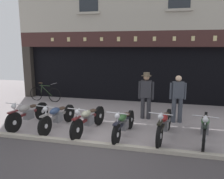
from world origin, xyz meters
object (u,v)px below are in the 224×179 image
at_px(motorcycle_center_right, 164,124).
at_px(motorcycle_left, 58,116).
at_px(advert_board_near, 73,64).
at_px(motorcycle_center_left, 89,119).
at_px(advert_board_far, 53,65).
at_px(motorcycle_center, 124,123).
at_px(motorcycle_right, 205,127).
at_px(leaning_bicycle, 45,94).
at_px(motorcycle_far_left, 28,114).
at_px(salesman_left, 146,93).
at_px(shopkeeper_center, 178,97).

bearing_deg(motorcycle_center_right, motorcycle_left, 8.82).
bearing_deg(advert_board_near, motorcycle_left, -73.51).
bearing_deg(advert_board_near, motorcycle_center_left, -61.85).
xyz_separation_m(motorcycle_center_right, advert_board_far, (-5.72, 4.38, 1.23)).
relative_size(motorcycle_center, motorcycle_center_right, 0.93).
relative_size(motorcycle_right, leaning_bicycle, 1.18).
bearing_deg(motorcycle_center, motorcycle_far_left, 4.45).
distance_m(motorcycle_center_left, motorcycle_center, 1.12).
distance_m(salesman_left, shopkeeper_center, 1.11).
bearing_deg(motorcycle_center_right, motorcycle_center, 15.24).
distance_m(motorcycle_far_left, advert_board_far, 4.70).
bearing_deg(leaning_bicycle, advert_board_near, 138.77).
relative_size(motorcycle_center_right, leaning_bicycle, 1.23).
distance_m(motorcycle_center, advert_board_near, 5.84).
distance_m(advert_board_near, leaning_bicycle, 2.01).
xyz_separation_m(motorcycle_far_left, shopkeeper_center, (4.84, 1.53, 0.49)).
height_order(motorcycle_center_left, leaning_bicycle, motorcycle_center_left).
bearing_deg(advert_board_far, shopkeeper_center, -24.68).
height_order(advert_board_near, advert_board_far, advert_board_near).
height_order(salesman_left, advert_board_far, advert_board_far).
xyz_separation_m(motorcycle_left, advert_board_far, (-2.37, 4.35, 1.25)).
xyz_separation_m(motorcycle_center_left, motorcycle_center, (1.12, -0.08, -0.01)).
bearing_deg(motorcycle_center, motorcycle_center_left, 3.23).
bearing_deg(advert_board_far, advert_board_near, -0.00).
bearing_deg(motorcycle_center_right, shopkeeper_center, -95.36).
bearing_deg(shopkeeper_center, motorcycle_left, 13.75).
bearing_deg(leaning_bicycle, motorcycle_right, 68.00).
relative_size(motorcycle_center_right, advert_board_far, 2.23).
distance_m(motorcycle_right, leaning_bicycle, 7.56).
height_order(motorcycle_center_left, motorcycle_center, motorcycle_center_left).
bearing_deg(motorcycle_center, leaning_bicycle, -30.19).
height_order(motorcycle_right, advert_board_near, advert_board_near).
xyz_separation_m(motorcycle_right, leaning_bicycle, (-6.79, 3.33, -0.07)).
xyz_separation_m(motorcycle_far_left, leaning_bicycle, (-1.27, 3.31, -0.06)).
bearing_deg(motorcycle_center_right, advert_board_near, -33.99).
height_order(salesman_left, advert_board_near, advert_board_near).
height_order(shopkeeper_center, advert_board_near, advert_board_near).
relative_size(motorcycle_left, advert_board_far, 2.12).
height_order(motorcycle_center_left, advert_board_far, advert_board_far).
bearing_deg(shopkeeper_center, leaning_bicycle, -24.65).
height_order(motorcycle_left, advert_board_near, advert_board_near).
relative_size(salesman_left, advert_board_far, 1.81).
height_order(salesman_left, leaning_bicycle, salesman_left).
height_order(motorcycle_far_left, advert_board_far, advert_board_far).
height_order(motorcycle_far_left, motorcycle_center, motorcycle_far_left).
bearing_deg(motorcycle_left, advert_board_near, -66.91).
distance_m(motorcycle_left, advert_board_near, 4.72).
bearing_deg(leaning_bicycle, motorcycle_center_left, 49.41).
relative_size(motorcycle_center_right, advert_board_near, 2.34).
relative_size(motorcycle_center_left, salesman_left, 1.20).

